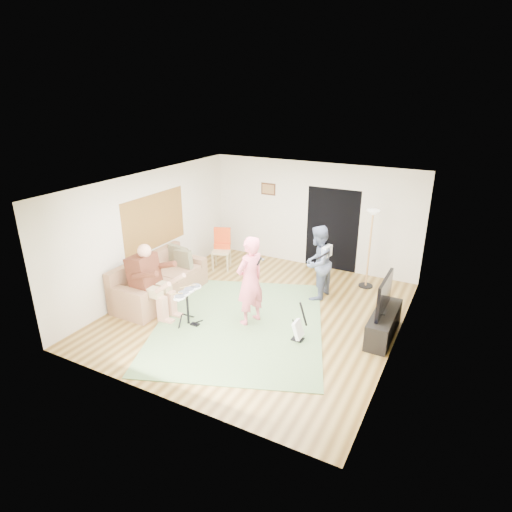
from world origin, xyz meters
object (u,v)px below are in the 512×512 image
at_px(guitarist, 317,263).
at_px(singer, 250,281).
at_px(sofa, 158,284).
at_px(torchiere_lamp, 371,235).
at_px(dining_chair, 222,255).
at_px(drum_kit, 188,309).
at_px(tv_cabinet, 384,324).
at_px(television, 384,295).
at_px(guitar_spare, 298,330).

bearing_deg(guitarist, singer, -19.15).
height_order(sofa, torchiere_lamp, torchiere_lamp).
distance_m(singer, guitarist, 1.82).
distance_m(sofa, dining_chair, 2.11).
xyz_separation_m(sofa, torchiere_lamp, (3.97, 2.72, 0.96)).
xyz_separation_m(drum_kit, guitarist, (1.82, 2.28, 0.50)).
bearing_deg(torchiere_lamp, sofa, -145.54).
distance_m(torchiere_lamp, tv_cabinet, 2.41).
bearing_deg(guitarist, television, 66.27).
relative_size(torchiere_lamp, dining_chair, 1.76).
relative_size(guitarist, dining_chair, 1.58).
bearing_deg(guitar_spare, television, 34.73).
distance_m(sofa, guitarist, 3.56).
height_order(drum_kit, television, television).
bearing_deg(television, dining_chair, 162.61).
xyz_separation_m(torchiere_lamp, dining_chair, (-3.57, -0.65, -0.90)).
bearing_deg(torchiere_lamp, drum_kit, -128.33).
height_order(sofa, television, television).
distance_m(sofa, tv_cabinet, 4.85).
bearing_deg(drum_kit, tv_cabinet, 21.17).
height_order(dining_chair, television, television).
relative_size(singer, tv_cabinet, 1.29).
bearing_deg(sofa, guitarist, 27.63).
height_order(guitar_spare, tv_cabinet, guitar_spare).
bearing_deg(television, torchiere_lamp, 111.23).
bearing_deg(television, tv_cabinet, 0.00).
bearing_deg(guitarist, guitar_spare, 16.34).
bearing_deg(tv_cabinet, sofa, -171.65).
xyz_separation_m(sofa, drum_kit, (1.30, -0.65, 0.02)).
distance_m(singer, torchiere_lamp, 3.20).
xyz_separation_m(guitarist, dining_chair, (-2.72, 0.44, -0.46)).
relative_size(singer, guitarist, 1.09).
distance_m(singer, guitar_spare, 1.31).
bearing_deg(torchiere_lamp, guitarist, -127.93).
relative_size(drum_kit, tv_cabinet, 0.53).
xyz_separation_m(singer, dining_chair, (-1.96, 2.09, -0.53)).
bearing_deg(torchiere_lamp, television, -68.77).
distance_m(drum_kit, dining_chair, 2.87).
bearing_deg(guitarist, drum_kit, -32.65).
height_order(sofa, singer, singer).
relative_size(singer, television, 1.73).
bearing_deg(television, guitar_spare, -145.27).
relative_size(drum_kit, television, 0.72).
distance_m(drum_kit, guitar_spare, 2.20).
xyz_separation_m(torchiere_lamp, tv_cabinet, (0.83, -2.02, -1.02)).
bearing_deg(guitarist, torchiere_lamp, 147.92).
relative_size(guitar_spare, dining_chair, 0.76).
xyz_separation_m(guitar_spare, tv_cabinet, (1.35, 0.90, 0.02)).
height_order(guitar_spare, television, television).
bearing_deg(tv_cabinet, television, 180.00).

